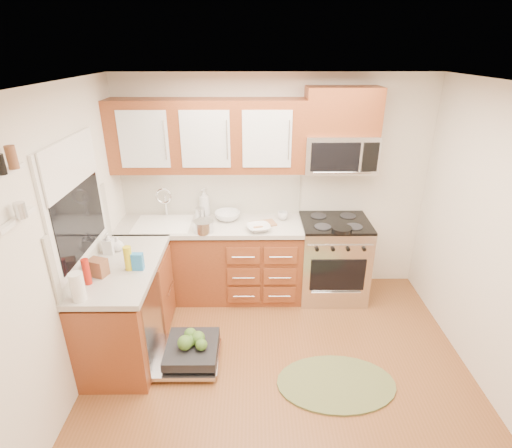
{
  "coord_description": "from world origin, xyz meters",
  "views": [
    {
      "loc": [
        -0.24,
        -2.64,
        2.74
      ],
      "look_at": [
        -0.22,
        0.85,
        1.18
      ],
      "focal_mm": 28.0,
      "sensor_mm": 36.0,
      "label": 1
    }
  ],
  "objects_px": {
    "cutting_board": "(263,224)",
    "paper_towel_roll": "(78,287)",
    "upper_cabinets": "(207,136)",
    "cup": "(283,216)",
    "bowl_a": "(259,228)",
    "sink": "(164,234)",
    "stock_pot": "(204,226)",
    "rug": "(336,383)",
    "bowl_b": "(227,216)",
    "microwave": "(339,153)",
    "dishwasher": "(188,353)",
    "skillet": "(342,229)",
    "range": "(332,259)"
  },
  "relations": [
    {
      "from": "cutting_board",
      "to": "paper_towel_roll",
      "type": "distance_m",
      "value": 2.05
    },
    {
      "from": "upper_cabinets",
      "to": "cutting_board",
      "type": "relative_size",
      "value": 7.61
    },
    {
      "from": "paper_towel_roll",
      "to": "cup",
      "type": "height_order",
      "value": "paper_towel_roll"
    },
    {
      "from": "bowl_a",
      "to": "sink",
      "type": "bearing_deg",
      "value": 170.93
    },
    {
      "from": "sink",
      "to": "stock_pot",
      "type": "bearing_deg",
      "value": -22.63
    },
    {
      "from": "bowl_a",
      "to": "stock_pot",
      "type": "bearing_deg",
      "value": -177.06
    },
    {
      "from": "rug",
      "to": "bowl_b",
      "type": "relative_size",
      "value": 3.63
    },
    {
      "from": "microwave",
      "to": "rug",
      "type": "distance_m",
      "value": 2.3
    },
    {
      "from": "upper_cabinets",
      "to": "dishwasher",
      "type": "relative_size",
      "value": 2.93
    },
    {
      "from": "rug",
      "to": "cup",
      "type": "relative_size",
      "value": 8.84
    },
    {
      "from": "skillet",
      "to": "paper_towel_roll",
      "type": "xyz_separation_m",
      "value": [
        -2.29,
        -1.2,
        0.07
      ]
    },
    {
      "from": "upper_cabinets",
      "to": "bowl_a",
      "type": "xyz_separation_m",
      "value": [
        0.54,
        -0.32,
        -0.92
      ]
    },
    {
      "from": "microwave",
      "to": "range",
      "type": "bearing_deg",
      "value": -90.0
    },
    {
      "from": "bowl_a",
      "to": "bowl_b",
      "type": "relative_size",
      "value": 0.86
    },
    {
      "from": "rug",
      "to": "skillet",
      "type": "height_order",
      "value": "skillet"
    },
    {
      "from": "stock_pot",
      "to": "paper_towel_roll",
      "type": "relative_size",
      "value": 0.89
    },
    {
      "from": "rug",
      "to": "bowl_a",
      "type": "height_order",
      "value": "bowl_a"
    },
    {
      "from": "rug",
      "to": "cup",
      "type": "height_order",
      "value": "cup"
    },
    {
      "from": "paper_towel_roll",
      "to": "bowl_a",
      "type": "distance_m",
      "value": 1.9
    },
    {
      "from": "skillet",
      "to": "cup",
      "type": "height_order",
      "value": "cup"
    },
    {
      "from": "skillet",
      "to": "cup",
      "type": "relative_size",
      "value": 1.81
    },
    {
      "from": "sink",
      "to": "bowl_a",
      "type": "xyz_separation_m",
      "value": [
        1.06,
        -0.17,
        0.16
      ]
    },
    {
      "from": "cup",
      "to": "dishwasher",
      "type": "bearing_deg",
      "value": -127.48
    },
    {
      "from": "range",
      "to": "stock_pot",
      "type": "height_order",
      "value": "stock_pot"
    },
    {
      "from": "stock_pot",
      "to": "bowl_b",
      "type": "relative_size",
      "value": 0.73
    },
    {
      "from": "cutting_board",
      "to": "bowl_a",
      "type": "bearing_deg",
      "value": -108.65
    },
    {
      "from": "dishwasher",
      "to": "stock_pot",
      "type": "distance_m",
      "value": 1.28
    },
    {
      "from": "skillet",
      "to": "paper_towel_roll",
      "type": "distance_m",
      "value": 2.59
    },
    {
      "from": "stock_pot",
      "to": "cutting_board",
      "type": "height_order",
      "value": "stock_pot"
    },
    {
      "from": "sink",
      "to": "bowl_b",
      "type": "bearing_deg",
      "value": 10.57
    },
    {
      "from": "upper_cabinets",
      "to": "cup",
      "type": "relative_size",
      "value": 17.26
    },
    {
      "from": "range",
      "to": "rug",
      "type": "bearing_deg",
      "value": -97.67
    },
    {
      "from": "skillet",
      "to": "dishwasher",
      "type": "bearing_deg",
      "value": -150.49
    },
    {
      "from": "rug",
      "to": "bowl_b",
      "type": "distance_m",
      "value": 2.09
    },
    {
      "from": "microwave",
      "to": "rug",
      "type": "xyz_separation_m",
      "value": [
        -0.19,
        -1.55,
        -1.69
      ]
    },
    {
      "from": "sink",
      "to": "range",
      "type": "bearing_deg",
      "value": 0.3
    },
    {
      "from": "range",
      "to": "skillet",
      "type": "bearing_deg",
      "value": -86.61
    },
    {
      "from": "stock_pot",
      "to": "cup",
      "type": "distance_m",
      "value": 0.92
    },
    {
      "from": "skillet",
      "to": "rug",
      "type": "bearing_deg",
      "value": -99.97
    },
    {
      "from": "cup",
      "to": "paper_towel_roll",
      "type": "bearing_deg",
      "value": -137.27
    },
    {
      "from": "paper_towel_roll",
      "to": "bowl_a",
      "type": "height_order",
      "value": "paper_towel_roll"
    },
    {
      "from": "skillet",
      "to": "upper_cabinets",
      "type": "bearing_deg",
      "value": 164.45
    },
    {
      "from": "cup",
      "to": "cutting_board",
      "type": "bearing_deg",
      "value": -149.02
    },
    {
      "from": "rug",
      "to": "bowl_a",
      "type": "bearing_deg",
      "value": 118.29
    },
    {
      "from": "dishwasher",
      "to": "paper_towel_roll",
      "type": "xyz_separation_m",
      "value": [
        -0.74,
        -0.32,
        0.94
      ]
    },
    {
      "from": "paper_towel_roll",
      "to": "cup",
      "type": "bearing_deg",
      "value": 42.73
    },
    {
      "from": "stock_pot",
      "to": "bowl_b",
      "type": "xyz_separation_m",
      "value": [
        0.23,
        0.33,
        -0.02
      ]
    },
    {
      "from": "dishwasher",
      "to": "bowl_b",
      "type": "bearing_deg",
      "value": 75.52
    },
    {
      "from": "skillet",
      "to": "bowl_b",
      "type": "bearing_deg",
      "value": 163.14
    },
    {
      "from": "sink",
      "to": "paper_towel_roll",
      "type": "xyz_separation_m",
      "value": [
        -0.35,
        -1.44,
        0.24
      ]
    }
  ]
}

